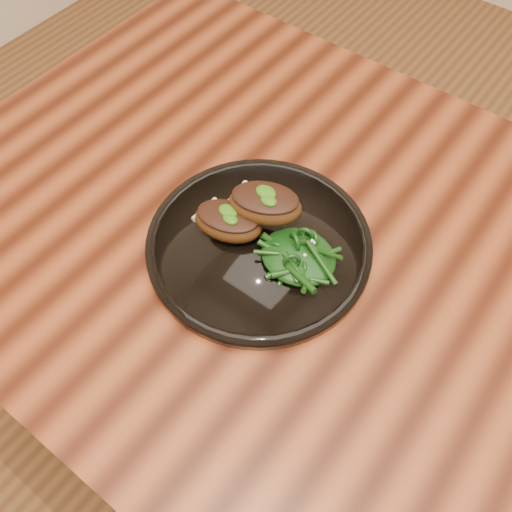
{
  "coord_description": "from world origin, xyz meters",
  "views": [
    {
      "loc": [
        -0.01,
        -0.41,
        1.38
      ],
      "look_at": [
        -0.26,
        -0.08,
        0.78
      ],
      "focal_mm": 40.0,
      "sensor_mm": 36.0,
      "label": 1
    }
  ],
  "objects_px": {
    "greens_heap": "(299,253)",
    "lamb_chop_front": "(228,221)",
    "desk": "(445,364)",
    "plate": "(259,245)"
  },
  "relations": [
    {
      "from": "greens_heap",
      "to": "lamb_chop_front",
      "type": "bearing_deg",
      "value": -171.1
    },
    {
      "from": "desk",
      "to": "plate",
      "type": "height_order",
      "value": "plate"
    },
    {
      "from": "plate",
      "to": "lamb_chop_front",
      "type": "xyz_separation_m",
      "value": [
        -0.04,
        -0.01,
        0.03
      ]
    },
    {
      "from": "lamb_chop_front",
      "to": "greens_heap",
      "type": "relative_size",
      "value": 1.05
    },
    {
      "from": "plate",
      "to": "greens_heap",
      "type": "height_order",
      "value": "greens_heap"
    },
    {
      "from": "plate",
      "to": "desk",
      "type": "bearing_deg",
      "value": 9.52
    },
    {
      "from": "desk",
      "to": "lamb_chop_front",
      "type": "distance_m",
      "value": 0.35
    },
    {
      "from": "lamb_chop_front",
      "to": "desk",
      "type": "bearing_deg",
      "value": 10.11
    },
    {
      "from": "desk",
      "to": "lamb_chop_front",
      "type": "bearing_deg",
      "value": -169.89
    },
    {
      "from": "desk",
      "to": "greens_heap",
      "type": "xyz_separation_m",
      "value": [
        -0.22,
        -0.04,
        0.12
      ]
    }
  ]
}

